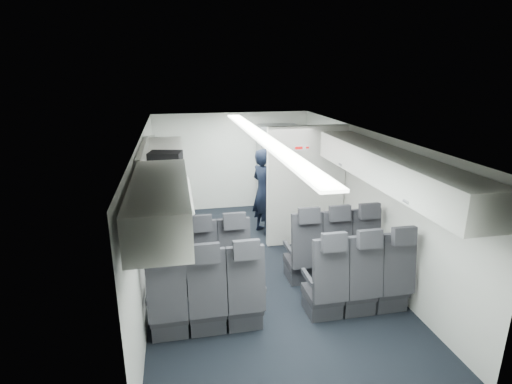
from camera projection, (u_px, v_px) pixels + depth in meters
name	position (u px, v px, depth m)	size (l,w,h in m)	color
cabin_shell	(261.00, 201.00, 6.07)	(3.41, 6.01, 2.16)	black
seat_row_front	(269.00, 260.00, 5.78)	(3.33, 0.56, 1.24)	#242427
seat_row_mid	(286.00, 292.00, 4.94)	(3.33, 0.56, 1.24)	#242427
overhead_bin_left_rear	(160.00, 203.00, 3.71)	(0.53, 1.80, 0.40)	silver
overhead_bin_left_front_open	(161.00, 171.00, 5.38)	(0.64, 1.70, 0.72)	#9E9E93
overhead_bin_right_rear	(430.00, 186.00, 4.24)	(0.53, 1.80, 0.40)	silver
overhead_bin_right_front	(358.00, 153.00, 5.88)	(0.53, 1.70, 0.40)	silver
bulkhead_partition	(306.00, 186.00, 7.02)	(1.40, 0.15, 2.13)	silver
galley_unit	(277.00, 168.00, 8.85)	(0.85, 0.52, 1.90)	#939399
boarding_door	(155.00, 189.00, 7.26)	(0.12, 1.27, 1.86)	silver
flight_attendant	(263.00, 192.00, 7.56)	(0.60, 0.39, 1.65)	black
carry_on_bag	(166.00, 161.00, 5.58)	(0.44, 0.31, 0.26)	black
papers	(274.00, 180.00, 7.49)	(0.22, 0.02, 0.15)	white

